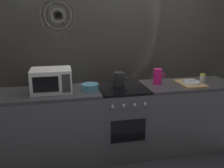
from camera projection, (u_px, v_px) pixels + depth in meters
The scene contains 11 objects.
ground_plane at pixel (122, 151), 3.27m from camera, with size 8.00×8.00×0.00m, color #2D2D33.
back_wall at pixel (117, 59), 3.25m from camera, with size 3.60×0.05×2.40m.
counter_left at pixel (51, 127), 2.97m from camera, with size 1.20×0.60×0.90m.
stove_unit at pixel (122, 121), 3.15m from camera, with size 0.60×0.63×0.90m.
counter_right at pixel (185, 115), 3.33m from camera, with size 1.20×0.60×0.90m.
microwave at pixel (51, 80), 2.83m from camera, with size 0.46×0.35×0.27m.
kettle at pixel (119, 79), 3.11m from camera, with size 0.28×0.15×0.17m.
mixing_bowl at pixel (90, 87), 2.89m from camera, with size 0.20×0.20×0.08m, color teal.
pitcher at pixel (158, 76), 3.15m from camera, with size 0.16×0.11×0.20m.
dish_pile at pixel (191, 83), 3.15m from camera, with size 0.30×0.40×0.06m.
spice_jar at pixel (203, 78), 3.27m from camera, with size 0.08×0.08×0.10m.
Camera 1 is at (-0.74, -2.81, 1.76)m, focal length 38.95 mm.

